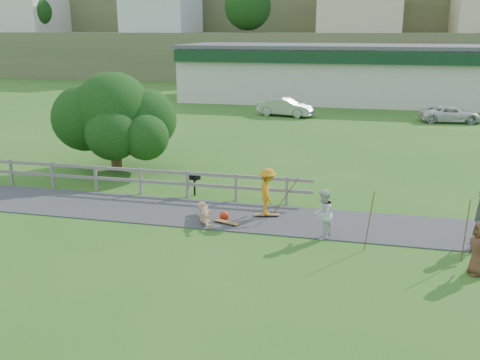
{
  "coord_description": "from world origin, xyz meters",
  "views": [
    {
      "loc": [
        4.72,
        -16.11,
        6.53
      ],
      "look_at": [
        0.46,
        2.0,
        1.24
      ],
      "focal_mm": 40.0,
      "sensor_mm": 36.0,
      "label": 1
    }
  ],
  "objects": [
    {
      "name": "ground",
      "position": [
        0.0,
        0.0,
        0.0
      ],
      "size": [
        260.0,
        260.0,
        0.0
      ],
      "primitive_type": "plane",
      "color": "#2A601B",
      "rests_on": "ground"
    },
    {
      "name": "path",
      "position": [
        0.0,
        1.5,
        0.02
      ],
      "size": [
        34.0,
        3.0,
        0.04
      ],
      "primitive_type": "cube",
      "color": "#363638",
      "rests_on": "ground"
    },
    {
      "name": "fence",
      "position": [
        -4.62,
        3.3,
        0.72
      ],
      "size": [
        15.05,
        0.1,
        1.1
      ],
      "color": "slate",
      "rests_on": "ground"
    },
    {
      "name": "strip_mall",
      "position": [
        4.0,
        34.94,
        2.58
      ],
      "size": [
        32.5,
        10.75,
        5.1
      ],
      "color": "beige",
      "rests_on": "ground"
    },
    {
      "name": "skater_rider",
      "position": [
        1.53,
        1.73,
        0.85
      ],
      "size": [
        0.96,
        1.25,
        1.71
      ],
      "primitive_type": "imported",
      "rotation": [
        0.0,
        0.0,
        1.9
      ],
      "color": "orange",
      "rests_on": "ground"
    },
    {
      "name": "skater_fallen",
      "position": [
        -0.5,
        0.74,
        0.33
      ],
      "size": [
        1.84,
        1.11,
        0.66
      ],
      "primitive_type": "imported",
      "rotation": [
        0.0,
        0.0,
        0.4
      ],
      "color": "tan",
      "rests_on": "ground"
    },
    {
      "name": "spectator_a",
      "position": [
        3.62,
        0.17,
        0.82
      ],
      "size": [
        0.76,
        0.9,
        1.64
      ],
      "primitive_type": "imported",
      "rotation": [
        0.0,
        0.0,
        4.51
      ],
      "color": "silver",
      "rests_on": "ground"
    },
    {
      "name": "spectator_c",
      "position": [
        7.97,
        -1.51,
        0.77
      ],
      "size": [
        0.6,
        0.82,
        1.53
      ],
      "primitive_type": "imported",
      "rotation": [
        0.0,
        0.0,
        4.88
      ],
      "color": "brown",
      "rests_on": "ground"
    },
    {
      "name": "car_silver",
      "position": [
        -1.25,
        24.66,
        0.71
      ],
      "size": [
        4.51,
        2.41,
        1.41
      ],
      "primitive_type": "imported",
      "rotation": [
        0.0,
        0.0,
        1.35
      ],
      "color": "#A8A9B0",
      "rests_on": "ground"
    },
    {
      "name": "car_white",
      "position": [
        10.72,
        24.6,
        0.59
      ],
      "size": [
        4.47,
        2.48,
        1.18
      ],
      "primitive_type": "imported",
      "rotation": [
        0.0,
        0.0,
        1.69
      ],
      "color": "silver",
      "rests_on": "ground"
    },
    {
      "name": "tree",
      "position": [
        -6.69,
        6.65,
        1.77
      ],
      "size": [
        5.9,
        5.9,
        3.54
      ],
      "primitive_type": null,
      "color": "black",
      "rests_on": "ground"
    },
    {
      "name": "bbq",
      "position": [
        -1.81,
        3.63,
        0.44
      ],
      "size": [
        0.49,
        0.44,
        0.88
      ],
      "primitive_type": null,
      "rotation": [
        0.0,
        0.0,
        -0.38
      ],
      "color": "black",
      "rests_on": "ground"
    },
    {
      "name": "longboard_rider",
      "position": [
        1.53,
        1.73,
        0.05
      ],
      "size": [
        0.93,
        0.42,
        0.1
      ],
      "primitive_type": null,
      "rotation": [
        0.0,
        0.0,
        0.23
      ],
      "color": "brown",
      "rests_on": "ground"
    },
    {
      "name": "longboard_fallen",
      "position": [
        0.3,
        0.64,
        0.05
      ],
      "size": [
        0.95,
        0.52,
        0.1
      ],
      "primitive_type": null,
      "rotation": [
        0.0,
        0.0,
        -0.34
      ],
      "color": "brown",
      "rests_on": "ground"
    },
    {
      "name": "helmet",
      "position": [
        0.1,
        1.09,
        0.16
      ],
      "size": [
        0.32,
        0.32,
        0.32
      ],
      "primitive_type": "sphere",
      "color": "#B9230C",
      "rests_on": "ground"
    },
    {
      "name": "pole_rider",
      "position": [
        2.13,
        2.13,
        0.83
      ],
      "size": [
        0.03,
        0.03,
        1.67
      ],
      "primitive_type": "cylinder",
      "color": "brown",
      "rests_on": "ground"
    },
    {
      "name": "pole_spec_left",
      "position": [
        5.05,
        -0.53,
        0.95
      ],
      "size": [
        0.03,
        0.03,
        1.9
      ],
      "primitive_type": "cylinder",
      "color": "brown",
      "rests_on": "ground"
    },
    {
      "name": "pole_spec_right",
      "position": [
        7.74,
        -0.71,
        0.94
      ],
      "size": [
        0.03,
        0.03,
        1.89
      ],
      "primitive_type": "cylinder",
      "color": "brown",
      "rests_on": "ground"
    }
  ]
}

